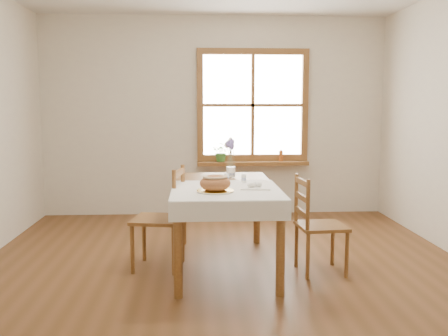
# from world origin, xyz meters

# --- Properties ---
(ground) EXTENTS (5.00, 5.00, 0.00)m
(ground) POSITION_xyz_m (0.00, 0.00, 0.00)
(ground) COLOR brown
(ground) RESTS_ON ground
(room_walls) EXTENTS (4.60, 5.10, 2.65)m
(room_walls) POSITION_xyz_m (0.00, 0.00, 1.71)
(room_walls) COLOR beige
(room_walls) RESTS_ON ground
(window) EXTENTS (1.46, 0.08, 1.46)m
(window) POSITION_xyz_m (0.50, 2.47, 1.45)
(window) COLOR brown
(window) RESTS_ON ground
(window_sill) EXTENTS (1.46, 0.20, 0.05)m
(window_sill) POSITION_xyz_m (0.50, 2.40, 0.69)
(window_sill) COLOR brown
(window_sill) RESTS_ON ground
(dining_table) EXTENTS (0.90, 1.60, 0.75)m
(dining_table) POSITION_xyz_m (0.00, 0.30, 0.66)
(dining_table) COLOR brown
(dining_table) RESTS_ON ground
(table_linen) EXTENTS (0.91, 0.99, 0.01)m
(table_linen) POSITION_xyz_m (0.00, -0.00, 0.76)
(table_linen) COLOR white
(table_linen) RESTS_ON dining_table
(chair_left) EXTENTS (0.52, 0.50, 0.92)m
(chair_left) POSITION_xyz_m (-0.59, 0.28, 0.46)
(chair_left) COLOR brown
(chair_left) RESTS_ON ground
(chair_right) EXTENTS (0.45, 0.43, 0.85)m
(chair_right) POSITION_xyz_m (0.84, 0.08, 0.43)
(chair_right) COLOR brown
(chair_right) RESTS_ON ground
(bread_plate) EXTENTS (0.32, 0.32, 0.02)m
(bread_plate) POSITION_xyz_m (-0.10, -0.13, 0.77)
(bread_plate) COLOR white
(bread_plate) RESTS_ON table_linen
(bread_loaf) EXTENTS (0.25, 0.25, 0.14)m
(bread_loaf) POSITION_xyz_m (-0.10, -0.13, 0.84)
(bread_loaf) COLOR #AF6C3E
(bread_loaf) RESTS_ON bread_plate
(egg_napkin) EXTENTS (0.27, 0.24, 0.01)m
(egg_napkin) POSITION_xyz_m (0.25, 0.03, 0.77)
(egg_napkin) COLOR white
(egg_napkin) RESTS_ON table_linen
(eggs) EXTENTS (0.21, 0.19, 0.04)m
(eggs) POSITION_xyz_m (0.25, 0.03, 0.79)
(eggs) COLOR white
(eggs) RESTS_ON egg_napkin
(salt_shaker) EXTENTS (0.06, 0.06, 0.08)m
(salt_shaker) POSITION_xyz_m (0.03, 0.40, 0.80)
(salt_shaker) COLOR white
(salt_shaker) RESTS_ON table_linen
(pepper_shaker) EXTENTS (0.05, 0.05, 0.08)m
(pepper_shaker) POSITION_xyz_m (0.18, 0.34, 0.80)
(pepper_shaker) COLOR white
(pepper_shaker) RESTS_ON table_linen
(flower_vase) EXTENTS (0.11, 0.11, 0.10)m
(flower_vase) POSITION_xyz_m (0.09, 0.72, 0.80)
(flower_vase) COLOR white
(flower_vase) RESTS_ON dining_table
(lavender_bouquet) EXTENTS (0.16, 0.16, 0.29)m
(lavender_bouquet) POSITION_xyz_m (0.09, 0.72, 0.99)
(lavender_bouquet) COLOR #665598
(lavender_bouquet) RESTS_ON flower_vase
(potted_plant) EXTENTS (0.24, 0.27, 0.19)m
(potted_plant) POSITION_xyz_m (0.09, 2.40, 0.81)
(potted_plant) COLOR #3B7830
(potted_plant) RESTS_ON window_sill
(amber_bottle) EXTENTS (0.06, 0.06, 0.15)m
(amber_bottle) POSITION_xyz_m (0.87, 2.40, 0.79)
(amber_bottle) COLOR #A6521E
(amber_bottle) RESTS_ON window_sill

